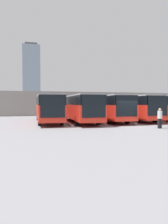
% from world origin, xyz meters
% --- Properties ---
extents(ground_plane, '(600.00, 600.00, 0.00)m').
position_xyz_m(ground_plane, '(0.00, 0.00, 0.00)').
color(ground_plane, gray).
extents(bus_0, '(3.02, 12.41, 3.17)m').
position_xyz_m(bus_0, '(-7.26, -5.91, 1.78)').
color(bus_0, red).
rests_on(bus_0, ground_plane).
extents(curb_divider_0, '(0.47, 5.90, 0.15)m').
position_xyz_m(curb_divider_0, '(-5.44, -4.09, 0.07)').
color(curb_divider_0, '#B2B2AD').
rests_on(curb_divider_0, ground_plane).
extents(bus_1, '(3.02, 12.41, 3.17)m').
position_xyz_m(bus_1, '(-3.63, -6.66, 1.78)').
color(bus_1, red).
rests_on(bus_1, ground_plane).
extents(curb_divider_1, '(0.47, 5.90, 0.15)m').
position_xyz_m(curb_divider_1, '(-1.81, -4.83, 0.07)').
color(curb_divider_1, '#B2B2AD').
rests_on(curb_divider_1, ground_plane).
extents(bus_2, '(3.02, 12.41, 3.17)m').
position_xyz_m(bus_2, '(0.00, -6.45, 1.78)').
color(bus_2, red).
rests_on(bus_2, ground_plane).
extents(curb_divider_2, '(0.47, 5.90, 0.15)m').
position_xyz_m(curb_divider_2, '(1.81, -4.63, 0.07)').
color(curb_divider_2, '#B2B2AD').
rests_on(curb_divider_2, ground_plane).
extents(bus_3, '(3.02, 12.41, 3.17)m').
position_xyz_m(bus_3, '(3.63, -5.77, 1.78)').
color(bus_3, red).
rests_on(bus_3, ground_plane).
extents(curb_divider_3, '(0.47, 5.90, 0.15)m').
position_xyz_m(curb_divider_3, '(5.44, -3.95, 0.07)').
color(curb_divider_3, '#B2B2AD').
rests_on(curb_divider_3, ground_plane).
extents(bus_4, '(3.02, 12.41, 3.17)m').
position_xyz_m(bus_4, '(7.26, -6.68, 1.78)').
color(bus_4, red).
rests_on(bus_4, ground_plane).
extents(pedestrian, '(0.46, 0.46, 1.82)m').
position_xyz_m(pedestrian, '(-1.75, 2.24, 0.98)').
color(pedestrian, black).
rests_on(pedestrian, ground_plane).
extents(station_building, '(44.70, 13.22, 4.35)m').
position_xyz_m(station_building, '(0.00, -25.13, 2.20)').
color(station_building, gray).
rests_on(station_building, ground_plane).
extents(office_tower, '(17.82, 17.82, 64.41)m').
position_xyz_m(office_tower, '(2.09, -219.16, 31.60)').
color(office_tower, '#7F8EA3').
rests_on(office_tower, ground_plane).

